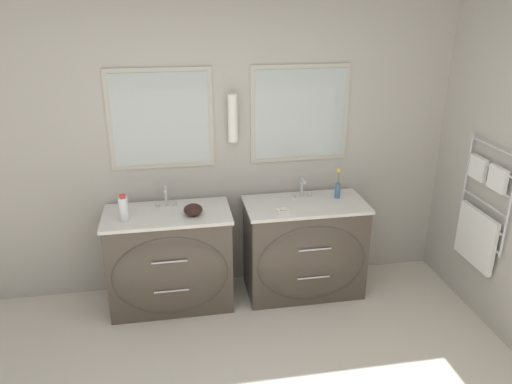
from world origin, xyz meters
The scene contains 9 objects.
wall_back centered at (0.00, 1.99, 1.31)m, with size 5.61×0.16×2.60m.
vanity_left centered at (-0.47, 1.63, 0.43)m, with size 1.02×0.59×0.84m.
vanity_right centered at (0.68, 1.63, 0.43)m, with size 1.02×0.59×0.84m.
faucet_left centered at (-0.47, 1.80, 0.92)m, with size 0.17×0.11×0.18m.
faucet_right centered at (0.68, 1.80, 0.92)m, with size 0.17×0.11×0.18m.
toiletry_bottle centered at (-0.79, 1.58, 0.94)m, with size 0.07×0.07×0.21m.
amenity_bowl centered at (-0.26, 1.59, 0.89)m, with size 0.15×0.15×0.09m.
flower_vase centered at (0.98, 1.74, 0.94)m, with size 0.05×0.05×0.27m.
soap_dish centered at (0.45, 1.51, 0.86)m, with size 0.10×0.07×0.04m.
Camera 1 is at (-0.40, -2.05, 2.48)m, focal length 35.00 mm.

